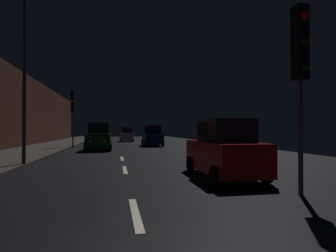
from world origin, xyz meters
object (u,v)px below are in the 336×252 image
at_px(traffic_light_far_left, 73,106).
at_px(car_approaching_headlights, 99,138).
at_px(car_distant_taillights, 127,135).
at_px(car_parked_right_near, 224,151).
at_px(car_parked_right_far, 152,137).
at_px(streetlamp_overhead, 35,45).
at_px(traffic_light_near_right, 300,57).

distance_m(traffic_light_far_left, car_approaching_headlights, 4.75).
height_order(car_approaching_headlights, car_distant_taillights, car_approaching_headlights).
xyz_separation_m(car_parked_right_near, car_parked_right_far, (-0.00, 18.86, 0.03)).
bearing_deg(car_distant_taillights, traffic_light_far_left, 158.06).
xyz_separation_m(streetlamp_overhead, car_distant_taillights, (5.13, 26.20, -4.51)).
xyz_separation_m(car_parked_right_near, car_distant_taillights, (-2.13, 30.22, -0.01)).
bearing_deg(traffic_light_far_left, car_parked_right_near, 35.14).
xyz_separation_m(car_approaching_headlights, car_distant_taillights, (2.88, 16.25, -0.11)).
distance_m(traffic_light_near_right, car_approaching_headlights, 18.01).
distance_m(traffic_light_near_right, car_parked_right_near, 3.95).
relative_size(streetlamp_overhead, car_distant_taillights, 2.12).
relative_size(car_approaching_headlights, car_parked_right_near, 1.11).
height_order(traffic_light_far_left, car_approaching_headlights, traffic_light_far_left).
height_order(streetlamp_overhead, car_parked_right_far, streetlamp_overhead).
xyz_separation_m(traffic_light_far_left, car_approaching_headlights, (2.46, -2.97, -2.76)).
bearing_deg(streetlamp_overhead, car_parked_right_far, 63.93).
distance_m(traffic_light_near_right, streetlamp_overhead, 10.84).
height_order(traffic_light_near_right, car_approaching_headlights, traffic_light_near_right).
xyz_separation_m(streetlamp_overhead, car_parked_right_near, (7.26, -4.02, -4.49)).
bearing_deg(car_approaching_headlights, car_parked_right_far, 134.23).
bearing_deg(car_approaching_headlights, streetlamp_overhead, -12.71).
bearing_deg(car_parked_right_near, streetlamp_overhead, 61.03).
xyz_separation_m(car_distant_taillights, car_parked_right_far, (2.13, -11.36, 0.05)).
distance_m(car_parked_right_near, car_parked_right_far, 18.86).
xyz_separation_m(traffic_light_far_left, streetlamp_overhead, (0.22, -12.92, 1.63)).
height_order(streetlamp_overhead, car_approaching_headlights, streetlamp_overhead).
height_order(streetlamp_overhead, car_parked_right_near, streetlamp_overhead).
height_order(streetlamp_overhead, car_distant_taillights, streetlamp_overhead).
xyz_separation_m(traffic_light_near_right, car_parked_right_far, (-0.90, 21.71, -2.54)).
xyz_separation_m(traffic_light_near_right, car_distant_taillights, (-3.03, 33.08, -2.59)).
height_order(car_approaching_headlights, car_parked_right_far, car_approaching_headlights).
height_order(traffic_light_far_left, traffic_light_near_right, traffic_light_far_left).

